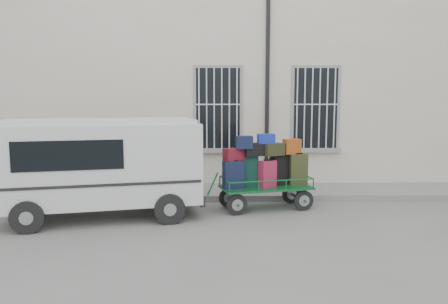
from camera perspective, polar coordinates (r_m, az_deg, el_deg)
name	(u,v)px	position (r m, az deg, el deg)	size (l,w,h in m)	color
ground	(238,217)	(9.45, 1.83, -8.47)	(80.00, 80.00, 0.00)	slate
building	(229,84)	(14.61, 0.71, 8.87)	(24.00, 5.15, 6.00)	beige
sidewalk	(234,192)	(11.57, 1.25, -5.21)	(24.00, 1.70, 0.15)	slate
luggage_cart	(265,170)	(9.97, 5.33, -2.38)	(2.44, 1.37, 1.73)	black
van	(101,162)	(9.56, -15.79, -1.22)	(4.41, 2.57, 2.09)	silver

